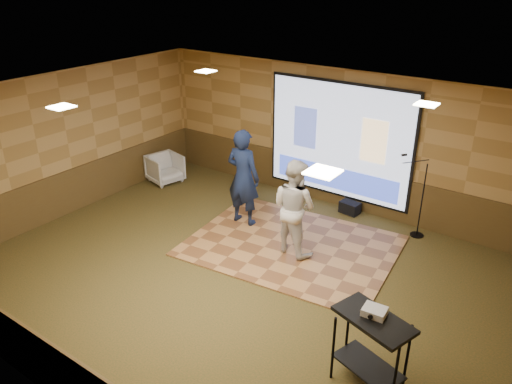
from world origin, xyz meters
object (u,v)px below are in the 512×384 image
Objects in this scene: projector_screen at (338,142)px; player_left at (243,177)px; player_right at (294,207)px; duffel_bag at (350,208)px; av_table at (372,337)px; banquet_chair at (165,168)px; projector at (375,311)px; dance_floor at (291,245)px; mic_stand at (417,212)px.

player_left is (-1.13, -1.86, -0.45)m from projector_screen.
duffel_bag is at bearing -85.07° from player_right.
av_table is 2.49× the size of duffel_bag.
player_right is 2.39× the size of banquet_chair.
banquet_chair is at bearing 150.66° from projector.
player_right is 6.49× the size of projector.
duffel_bag is at bearing 81.25° from dance_floor.
dance_floor is at bearing -87.32° from banquet_chair.
player_left is 3.00m from banquet_chair.
projector is at bearing 112.36° from av_table.
duffel_bag is (1.60, 1.68, -0.90)m from player_left.
player_right is (0.12, -0.15, 0.92)m from dance_floor.
player_right reaches higher than projector.
projector_screen is 2.57m from dance_floor.
projector_screen is 2.34m from player_right.
player_right is 4.44m from banquet_chair.
mic_stand reaches higher than projector.
player_left is 1.48m from player_right.
projector_screen is at bearing 94.92° from dance_floor.
player_right is at bearing 134.50° from projector.
banquet_chair is (-6.73, 3.18, -0.38)m from av_table.
av_table is 1.34× the size of banquet_chair.
mic_stand is 6.00m from banquet_chair.
dance_floor is 1.94m from duffel_bag.
player_left is at bearing 146.50° from av_table.
projector is at bearing 144.10° from player_left.
projector_screen is 1.44m from duffel_bag.
mic_stand is (-0.79, 4.05, -0.57)m from projector.
projector is (2.43, -2.11, 0.13)m from player_right.
projector_screen reaches higher than player_right.
av_table is 0.62× the size of mic_stand.
player_right is 1.10× the size of mic_stand.
av_table reaches higher than dance_floor.
av_table is at bearing -92.57° from mic_stand.
projector is at bearing 148.72° from player_right.
projector_screen is 2.23m from player_left.
projector_screen reaches higher than mic_stand.
banquet_chair is (-4.16, 0.85, 0.33)m from dance_floor.
av_table is (2.57, -2.33, 0.71)m from dance_floor.
player_right is at bearing 161.88° from player_left.
player_left is 2.49m from duffel_bag.
player_left is at bearing -121.20° from projector_screen.
projector is 4.84m from duffel_bag.
banquet_chair reaches higher than duffel_bag.
player_left reaches higher than projector.
mic_stand is at bearing 96.55° from projector.
projector_screen is at bearing 117.55° from projector.
projector_screen reaches higher than banquet_chair.
mic_stand is at bearing -9.17° from projector_screen.
duffel_bag is (0.29, 1.92, 0.11)m from dance_floor.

